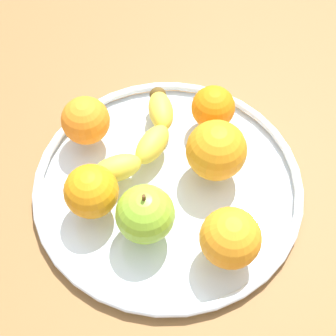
% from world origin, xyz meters
% --- Properties ---
extents(ground_plane, '(1.46, 1.46, 0.04)m').
position_xyz_m(ground_plane, '(0.00, 0.00, -0.02)').
color(ground_plane, brown).
extents(fruit_bowl, '(0.36, 0.36, 0.02)m').
position_xyz_m(fruit_bowl, '(0.00, 0.00, 0.01)').
color(fruit_bowl, silver).
rests_on(fruit_bowl, ground_plane).
extents(banana, '(0.19, 0.09, 0.03)m').
position_xyz_m(banana, '(0.03, 0.06, 0.04)').
color(banana, gold).
rests_on(banana, fruit_bowl).
extents(apple, '(0.07, 0.07, 0.08)m').
position_xyz_m(apple, '(-0.07, -0.02, 0.05)').
color(apple, '#89BE2D').
rests_on(apple, fruit_bowl).
extents(orange_front_left, '(0.07, 0.07, 0.07)m').
position_xyz_m(orange_front_left, '(-0.03, -0.12, 0.05)').
color(orange_front_left, orange).
rests_on(orange_front_left, fruit_bowl).
extents(orange_back_left, '(0.07, 0.07, 0.07)m').
position_xyz_m(orange_back_left, '(-0.01, 0.13, 0.05)').
color(orange_back_left, orange).
rests_on(orange_back_left, fruit_bowl).
extents(orange_center, '(0.08, 0.08, 0.08)m').
position_xyz_m(orange_center, '(0.05, -0.04, 0.06)').
color(orange_center, orange).
rests_on(orange_center, fruit_bowl).
extents(orange_front_right, '(0.06, 0.06, 0.06)m').
position_xyz_m(orange_front_right, '(0.12, 0.01, 0.05)').
color(orange_front_right, orange).
rests_on(orange_front_right, fruit_bowl).
extents(orange_back_right, '(0.07, 0.07, 0.07)m').
position_xyz_m(orange_back_right, '(-0.09, 0.05, 0.05)').
color(orange_back_right, orange).
rests_on(orange_back_right, fruit_bowl).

